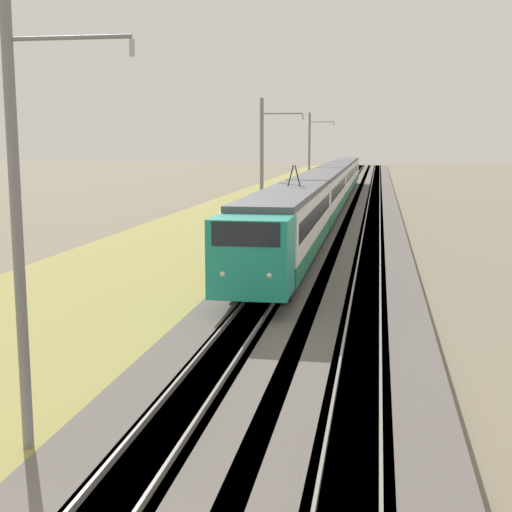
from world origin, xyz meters
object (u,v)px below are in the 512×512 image
(catenary_mast_mid, at_px, (263,171))
(catenary_mast_far, at_px, (310,157))
(passenger_train, at_px, (330,186))
(catenary_mast_near, at_px, (20,225))

(catenary_mast_mid, bearing_deg, catenary_mast_far, 0.00)
(catenary_mast_mid, xyz_separation_m, catenary_mast_far, (29.10, 0.00, 0.13))
(catenary_mast_far, bearing_deg, passenger_train, -163.13)
(catenary_mast_near, bearing_deg, passenger_train, -2.94)
(passenger_train, bearing_deg, catenary_mast_far, -163.13)
(catenary_mast_far, bearing_deg, catenary_mast_near, 180.00)
(catenary_mast_near, height_order, catenary_mast_far, catenary_mast_near)
(catenary_mast_mid, height_order, catenary_mast_far, catenary_mast_far)
(passenger_train, xyz_separation_m, catenary_mast_mid, (-20.66, 2.56, 2.14))
(passenger_train, distance_m, catenary_mast_near, 49.88)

